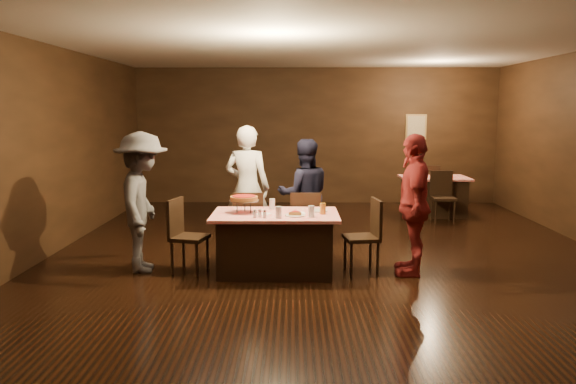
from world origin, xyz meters
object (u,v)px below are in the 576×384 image
object	(u,v)px
pizza_stand	(244,199)
chair_end_right	(361,236)
chair_end_left	(190,236)
main_table	(275,243)
chair_far_left	(249,224)
plate_empty	(318,211)
diner_white_jacket	(247,188)
diner_red_shirt	(414,205)
glass_front_right	(311,211)
glass_amber	(323,209)
glass_back	(272,204)
back_table	(434,196)
chair_far_right	(305,224)
diner_navy_hoodie	(304,195)
chair_back_near	(443,197)
diner_grey_knit	(142,202)
glass_front_left	(279,212)
chair_back_far	(427,187)

from	to	relation	value
pizza_stand	chair_end_right	bearing A→B (deg)	-1.91
chair_end_left	pizza_stand	distance (m)	0.85
main_table	chair_far_left	xyz separation A→B (m)	(-0.40, 0.75, 0.09)
plate_empty	diner_white_jacket	bearing A→B (deg)	132.64
chair_end_right	diner_white_jacket	world-z (taller)	diner_white_jacket
diner_red_shirt	glass_front_right	xyz separation A→B (m)	(-1.29, -0.20, -0.05)
plate_empty	glass_front_right	world-z (taller)	glass_front_right
glass_amber	glass_back	bearing A→B (deg)	151.70
back_table	diner_white_jacket	size ratio (longest dim) A/B	0.70
back_table	main_table	bearing A→B (deg)	-127.10
pizza_stand	chair_far_right	bearing A→B (deg)	41.19
diner_white_jacket	diner_navy_hoodie	bearing A→B (deg)	-166.89
back_table	diner_navy_hoodie	bearing A→B (deg)	-133.70
main_table	diner_navy_hoodie	world-z (taller)	diner_navy_hoodie
chair_back_near	glass_front_right	world-z (taller)	chair_back_near
chair_end_left	diner_grey_knit	xyz separation A→B (m)	(-0.61, 0.07, 0.43)
chair_far_left	pizza_stand	world-z (taller)	pizza_stand
back_table	diner_red_shirt	xyz separation A→B (m)	(-1.27, -4.03, 0.51)
diner_red_shirt	glass_front_left	world-z (taller)	diner_red_shirt
chair_far_right	diner_white_jacket	distance (m)	1.08
chair_far_left	diner_white_jacket	bearing A→B (deg)	-85.91
diner_white_jacket	diner_navy_hoodie	xyz separation A→B (m)	(0.85, 0.00, -0.10)
pizza_stand	glass_back	bearing A→B (deg)	35.54
plate_empty	glass_amber	distance (m)	0.22
chair_back_near	glass_front_left	distance (m)	4.66
pizza_stand	glass_amber	xyz separation A→B (m)	(1.00, -0.10, -0.11)
back_table	diner_red_shirt	bearing A→B (deg)	-107.47
glass_back	diner_white_jacket	bearing A→B (deg)	113.27
glass_amber	glass_back	size ratio (longest dim) A/B	1.00
diner_grey_knit	glass_back	xyz separation A→B (m)	(1.66, 0.23, -0.06)
chair_far_right	diner_navy_hoodie	world-z (taller)	diner_navy_hoodie
chair_end_left	chair_back_far	size ratio (longest dim) A/B	1.00
diner_white_jacket	glass_front_right	distance (m)	1.75
diner_navy_hoodie	glass_front_left	size ratio (longest dim) A/B	11.79
chair_end_left	glass_front_right	xyz separation A→B (m)	(1.55, -0.25, 0.37)
back_table	chair_far_right	bearing A→B (deg)	-128.93
glass_amber	chair_far_right	bearing A→B (deg)	104.04
diner_white_jacket	diner_red_shirt	distance (m)	2.55
back_table	diner_red_shirt	size ratio (longest dim) A/B	0.73
back_table	glass_front_right	bearing A→B (deg)	-121.18
chair_far_right	diner_grey_knit	xyz separation A→B (m)	(-2.11, -0.68, 0.43)
back_table	diner_grey_knit	xyz separation A→B (m)	(-4.72, -3.92, 0.52)
chair_far_left	chair_back_near	xyz separation A→B (m)	(3.41, 2.53, 0.00)
main_table	diner_white_jacket	size ratio (longest dim) A/B	0.86
chair_far_right	glass_amber	bearing A→B (deg)	104.43
diner_white_jacket	pizza_stand	bearing A→B (deg)	105.69
chair_far_left	main_table	bearing A→B (deg)	115.79
glass_front_right	diner_navy_hoodie	bearing A→B (deg)	92.20
chair_far_left	chair_far_right	xyz separation A→B (m)	(0.80, 0.00, 0.00)
chair_back_near	chair_back_far	size ratio (longest dim) A/B	1.00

